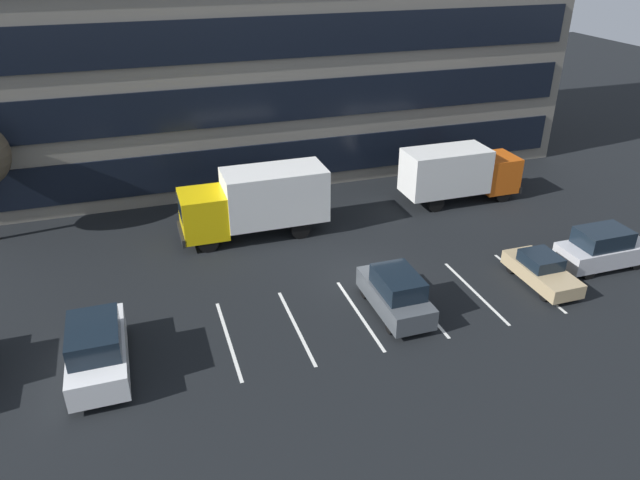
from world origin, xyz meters
The scene contains 9 objects.
ground_plane centered at (0.00, 0.00, 0.00)m, with size 120.00×120.00×0.00m, color black.
office_building centered at (0.00, 17.95, 9.00)m, with size 37.17×13.19×18.00m.
lot_markings centered at (0.00, -2.69, 0.00)m, with size 14.14×5.40×0.01m.
box_truck_orange centered at (8.50, 6.64, 1.86)m, with size 7.13×2.36×3.30m.
box_truck_yellow centered at (-3.79, 5.94, 2.01)m, with size 7.71×2.55×3.58m.
suv_silver centered at (11.17, -2.48, 0.96)m, with size 4.38×1.86×1.98m.
sedan_tan centered at (7.43, -2.92, 0.67)m, with size 1.65×3.95×1.41m.
suv_charcoal centered at (0.10, -2.97, 0.94)m, with size 1.82×4.30×1.94m.
suv_white centered at (-11.81, -3.13, 1.04)m, with size 2.02×4.76×2.15m.
Camera 1 is at (-9.53, -22.08, 14.49)m, focal length 33.49 mm.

